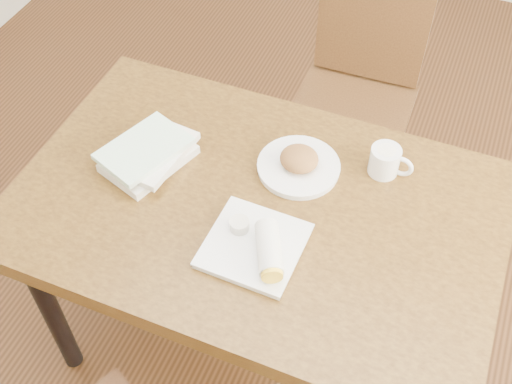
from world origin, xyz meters
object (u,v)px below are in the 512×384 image
at_px(table, 256,222).
at_px(plate_burrito, 258,247).
at_px(book_stack, 149,154).
at_px(plate_scone, 299,164).
at_px(chair_far, 359,82).
at_px(coffee_mug, 386,161).

relative_size(table, plate_burrito, 5.35).
xyz_separation_m(table, book_stack, (-0.34, 0.03, 0.11)).
xyz_separation_m(table, plate_scone, (0.06, 0.16, 0.10)).
relative_size(chair_far, plate_scone, 4.08).
bearing_deg(chair_far, coffee_mug, -69.76).
distance_m(table, book_stack, 0.36).
distance_m(coffee_mug, plate_burrito, 0.45).
xyz_separation_m(chair_far, plate_scone, (-0.01, -0.68, 0.22)).
height_order(table, plate_burrito, plate_burrito).
bearing_deg(table, book_stack, 174.83).
xyz_separation_m(table, plate_burrito, (0.07, -0.14, 0.10)).
distance_m(table, coffee_mug, 0.40).
xyz_separation_m(table, coffee_mug, (0.29, 0.25, 0.12)).
bearing_deg(coffee_mug, plate_burrito, -119.69).
distance_m(table, plate_scone, 0.20).
relative_size(plate_scone, book_stack, 0.81).
bearing_deg(table, plate_scone, 68.68).
height_order(chair_far, plate_burrito, chair_far).
bearing_deg(plate_burrito, coffee_mug, 60.31).
height_order(plate_scone, book_stack, plate_scone).
height_order(chair_far, book_stack, chair_far).
distance_m(chair_far, book_stack, 0.93).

